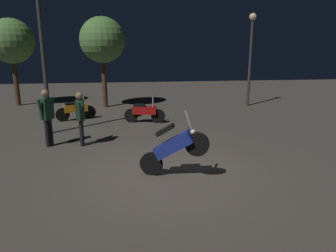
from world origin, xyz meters
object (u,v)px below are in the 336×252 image
(motorcycle_red_parked_left, at_px, (144,112))
(streetlamp_near, at_px, (41,37))
(person_bystander_far, at_px, (80,114))
(streetlamp_far, at_px, (251,48))
(motorcycle_blue_foreground, at_px, (173,147))
(person_rider_beside, at_px, (47,113))
(motorcycle_orange_parked_right, at_px, (76,110))

(motorcycle_red_parked_left, relative_size, streetlamp_near, 0.31)
(person_bystander_far, bearing_deg, streetlamp_far, -146.68)
(motorcycle_blue_foreground, relative_size, streetlamp_near, 0.31)
(motorcycle_blue_foreground, height_order, streetlamp_far, streetlamp_far)
(person_bystander_far, bearing_deg, streetlamp_near, -54.51)
(person_rider_beside, xyz_separation_m, streetlamp_far, (8.65, 5.78, 1.88))
(person_rider_beside, distance_m, streetlamp_far, 10.57)
(motorcycle_orange_parked_right, relative_size, person_bystander_far, 0.94)
(motorcycle_orange_parked_right, xyz_separation_m, person_bystander_far, (0.71, -3.61, 0.56))
(motorcycle_red_parked_left, height_order, motorcycle_orange_parked_right, same)
(motorcycle_red_parked_left, relative_size, person_bystander_far, 0.98)
(streetlamp_near, bearing_deg, motorcycle_red_parked_left, 18.80)
(motorcycle_red_parked_left, bearing_deg, person_rider_beside, -126.47)
(motorcycle_red_parked_left, xyz_separation_m, streetlamp_far, (5.55, 3.06, 2.51))
(motorcycle_orange_parked_right, distance_m, streetlamp_far, 9.02)
(streetlamp_far, bearing_deg, motorcycle_orange_parked_right, -165.13)
(motorcycle_blue_foreground, relative_size, motorcycle_red_parked_left, 0.99)
(motorcycle_blue_foreground, xyz_separation_m, person_rider_beside, (-3.47, 2.85, 0.32))
(streetlamp_near, xyz_separation_m, streetlamp_far, (8.98, 4.23, -0.38))
(motorcycle_red_parked_left, height_order, person_rider_beside, person_rider_beside)
(motorcycle_orange_parked_right, height_order, streetlamp_near, streetlamp_near)
(motorcycle_orange_parked_right, height_order, person_rider_beside, person_rider_beside)
(motorcycle_blue_foreground, bearing_deg, person_bystander_far, 153.73)
(motorcycle_blue_foreground, bearing_deg, streetlamp_far, 81.30)
(streetlamp_far, bearing_deg, streetlamp_near, -154.76)
(person_bystander_far, bearing_deg, motorcycle_blue_foreground, 127.47)
(motorcycle_blue_foreground, bearing_deg, person_rider_beside, 162.80)
(motorcycle_red_parked_left, bearing_deg, streetlamp_near, -148.86)
(streetlamp_far, bearing_deg, motorcycle_blue_foreground, -120.97)
(motorcycle_red_parked_left, distance_m, person_bystander_far, 3.53)
(person_rider_beside, bearing_deg, motorcycle_red_parked_left, -107.06)
(motorcycle_orange_parked_right, bearing_deg, person_rider_beside, -115.52)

